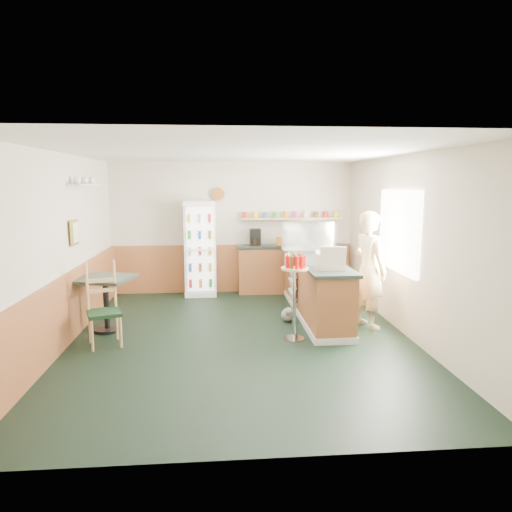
{
  "coord_description": "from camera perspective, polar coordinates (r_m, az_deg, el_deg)",
  "views": [
    {
      "loc": [
        -0.31,
        -6.48,
        2.28
      ],
      "look_at": [
        0.28,
        0.6,
        1.14
      ],
      "focal_mm": 32.0,
      "sensor_mm": 36.0,
      "label": 1
    }
  ],
  "objects": [
    {
      "name": "dog_doorstop",
      "position": [
        7.63,
        4.02,
        -7.28
      ],
      "size": [
        0.22,
        0.29,
        0.27
      ],
      "rotation": [
        0.0,
        0.0,
        0.22
      ],
      "color": "gray",
      "rests_on": "ground"
    },
    {
      "name": "back_counter",
      "position": [
        9.56,
        4.32,
        -1.31
      ],
      "size": [
        2.24,
        0.42,
        1.69
      ],
      "color": "#9E5B33",
      "rests_on": "ground"
    },
    {
      "name": "room_envelope",
      "position": [
        7.25,
        -4.1,
        3.12
      ],
      "size": [
        5.04,
        6.02,
        2.72
      ],
      "color": "beige",
      "rests_on": "ground"
    },
    {
      "name": "service_counter",
      "position": [
        7.95,
        7.43,
        -4.18
      ],
      "size": [
        0.68,
        3.01,
        1.01
      ],
      "color": "#9E5B33",
      "rests_on": "ground"
    },
    {
      "name": "cash_register",
      "position": [
        6.9,
        9.21,
        -0.56
      ],
      "size": [
        0.48,
        0.5,
        0.25
      ],
      "primitive_type": "cube",
      "rotation": [
        0.0,
        0.0,
        -0.14
      ],
      "color": "beige",
      "rests_on": "service_counter"
    },
    {
      "name": "drinks_fridge",
      "position": [
        9.32,
        -6.97,
        0.92
      ],
      "size": [
        0.63,
        0.53,
        1.92
      ],
      "color": "white",
      "rests_on": "ground"
    },
    {
      "name": "shopkeeper",
      "position": [
        7.38,
        13.95,
        -1.7
      ],
      "size": [
        0.65,
        0.74,
        1.85
      ],
      "primitive_type": "imported",
      "rotation": [
        0.0,
        0.0,
        1.96
      ],
      "color": "tan",
      "rests_on": "ground"
    },
    {
      "name": "condiment_stand",
      "position": [
        6.62,
        4.87,
        -3.24
      ],
      "size": [
        0.4,
        0.4,
        1.25
      ],
      "rotation": [
        0.0,
        0.0,
        -0.26
      ],
      "color": "silver",
      "rests_on": "ground"
    },
    {
      "name": "ground",
      "position": [
        6.88,
        -1.96,
        -10.24
      ],
      "size": [
        6.0,
        6.0,
        0.0
      ],
      "primitive_type": "plane",
      "color": "black",
      "rests_on": "ground"
    },
    {
      "name": "display_case",
      "position": [
        8.5,
        6.52,
        2.32
      ],
      "size": [
        0.96,
        0.5,
        0.55
      ],
      "color": "silver",
      "rests_on": "service_counter"
    },
    {
      "name": "cafe_table",
      "position": [
        7.42,
        -18.27,
        -4.43
      ],
      "size": [
        0.94,
        0.94,
        0.85
      ],
      "rotation": [
        0.0,
        0.0,
        -0.26
      ],
      "color": "black",
      "rests_on": "ground"
    },
    {
      "name": "cafe_chair",
      "position": [
        6.85,
        -18.33,
        -5.39
      ],
      "size": [
        0.56,
        0.57,
        1.18
      ],
      "rotation": [
        0.0,
        0.0,
        0.34
      ],
      "color": "black",
      "rests_on": "ground"
    },
    {
      "name": "newspaper_rack",
      "position": [
        8.09,
        4.61,
        -3.56
      ],
      "size": [
        0.1,
        0.48,
        0.56
      ],
      "color": "black",
      "rests_on": "ground"
    }
  ]
}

